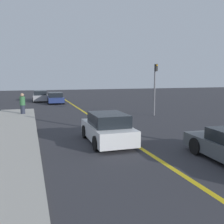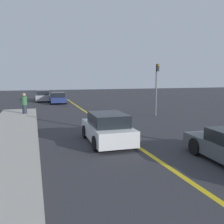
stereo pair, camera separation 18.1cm
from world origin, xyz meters
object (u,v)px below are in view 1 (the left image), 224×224
Objects in this scene: car_parked_left_lot at (40,96)px; traffic_light at (155,84)px; pedestrian_by_sign at (23,104)px; car_far_distant at (55,98)px; car_ahead_center at (108,129)px.

traffic_light reaches higher than car_parked_left_lot.
traffic_light is at bearing -18.84° from pedestrian_by_sign.
traffic_light is (9.93, -3.39, 1.53)m from pedestrian_by_sign.
traffic_light reaches higher than car_far_distant.
car_parked_left_lot is 12.05m from pedestrian_by_sign.
car_parked_left_lot is 2.81× the size of pedestrian_by_sign.
pedestrian_by_sign is at bearing 112.33° from car_ahead_center.
car_parked_left_lot is 1.14× the size of traffic_light.
car_parked_left_lot is at bearing 117.83° from car_far_distant.
car_parked_left_lot is (-2.14, 21.93, -0.02)m from car_ahead_center.
car_ahead_center is at bearing -68.39° from pedestrian_by_sign.
traffic_light is (5.95, 6.64, 1.81)m from car_ahead_center.
car_far_distant is at bearing 68.86° from pedestrian_by_sign.
traffic_light is at bearing -60.26° from car_far_distant.
car_parked_left_lot is 17.39m from traffic_light.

